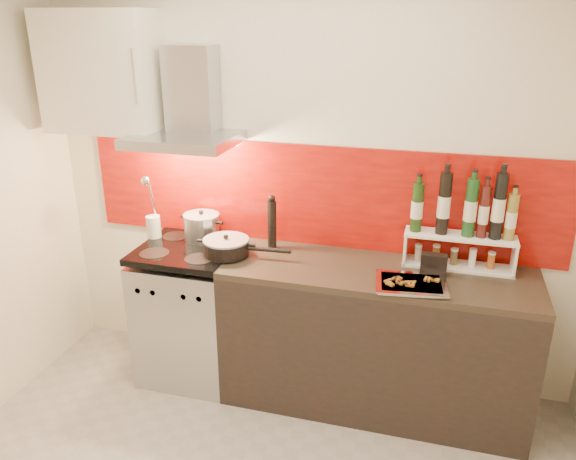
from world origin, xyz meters
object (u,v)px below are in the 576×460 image
(stock_pot, at_px, (202,227))
(pepper_mill, at_px, (272,223))
(saute_pan, at_px, (227,247))
(baking_tray, at_px, (411,284))
(counter, at_px, (374,338))
(range_stove, at_px, (192,313))

(stock_pot, bearing_deg, pepper_mill, 0.35)
(saute_pan, bearing_deg, baking_tray, -6.24)
(stock_pot, height_order, baking_tray, stock_pot)
(saute_pan, relative_size, baking_tray, 1.32)
(counter, bearing_deg, pepper_mill, 167.78)
(pepper_mill, relative_size, baking_tray, 0.85)
(pepper_mill, distance_m, baking_tray, 0.95)
(baking_tray, bearing_deg, counter, 139.96)
(counter, bearing_deg, baking_tray, -40.04)
(stock_pot, bearing_deg, baking_tray, -12.83)
(range_stove, height_order, saute_pan, saute_pan)
(saute_pan, distance_m, pepper_mill, 0.31)
(saute_pan, height_order, pepper_mill, pepper_mill)
(range_stove, distance_m, saute_pan, 0.59)
(counter, distance_m, pepper_mill, 0.94)
(range_stove, height_order, pepper_mill, pepper_mill)
(stock_pot, height_order, saute_pan, stock_pot)
(saute_pan, bearing_deg, range_stove, 172.70)
(pepper_mill, height_order, baking_tray, pepper_mill)
(counter, distance_m, baking_tray, 0.53)
(saute_pan, bearing_deg, pepper_mill, 40.20)
(pepper_mill, bearing_deg, baking_tray, -19.47)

